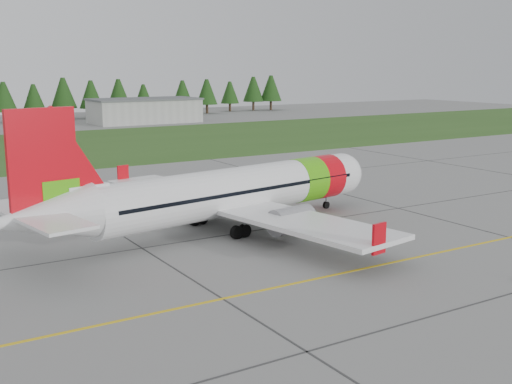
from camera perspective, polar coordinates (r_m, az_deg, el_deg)
aircraft at (r=50.97m, az=-2.47°, el=-0.05°), size 33.87×31.58×10.31m
service_van at (r=72.20m, az=-15.30°, el=2.32°), size 1.65×1.56×4.58m
grass_strip at (r=109.42m, az=-14.89°, el=4.02°), size 320.00×50.00×0.03m
taxi_guideline at (r=45.29m, az=13.97°, el=-5.67°), size 120.00×0.25×0.02m
hangar_east at (r=151.30m, az=-9.87°, el=7.08°), size 24.00×12.00×5.20m
treeline at (r=163.27m, az=-20.82°, el=7.65°), size 160.00×8.00×10.00m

